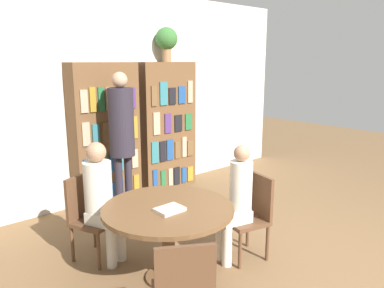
{
  "coord_description": "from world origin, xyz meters",
  "views": [
    {
      "loc": [
        -3.02,
        -1.32,
        2.02
      ],
      "look_at": [
        -0.16,
        1.92,
        1.05
      ],
      "focal_mm": 35.0,
      "sensor_mm": 36.0,
      "label": 1
    }
  ],
  "objects_px": {
    "flower_vase": "(167,40)",
    "seated_reader_left": "(101,195)",
    "bookshelf_left": "(105,135)",
    "reading_table": "(168,219)",
    "chair_far_side": "(251,212)",
    "seated_reader_right": "(236,199)",
    "bookshelf_right": "(166,127)",
    "chair_left_side": "(89,213)",
    "librarian_standing": "(121,128)"
  },
  "relations": [
    {
      "from": "flower_vase",
      "to": "seated_reader_left",
      "type": "xyz_separation_m",
      "value": [
        -1.94,
        -1.41,
        -1.61
      ]
    },
    {
      "from": "bookshelf_right",
      "to": "reading_table",
      "type": "relative_size",
      "value": 1.66
    },
    {
      "from": "bookshelf_left",
      "to": "seated_reader_left",
      "type": "bearing_deg",
      "value": -120.51
    },
    {
      "from": "seated_reader_right",
      "to": "reading_table",
      "type": "bearing_deg",
      "value": 90.0
    },
    {
      "from": "chair_far_side",
      "to": "librarian_standing",
      "type": "height_order",
      "value": "librarian_standing"
    },
    {
      "from": "reading_table",
      "to": "chair_far_side",
      "type": "xyz_separation_m",
      "value": [
        0.91,
        -0.22,
        -0.12
      ]
    },
    {
      "from": "chair_left_side",
      "to": "librarian_standing",
      "type": "distance_m",
      "value": 1.33
    },
    {
      "from": "chair_far_side",
      "to": "seated_reader_left",
      "type": "height_order",
      "value": "seated_reader_left"
    },
    {
      "from": "seated_reader_right",
      "to": "chair_left_side",
      "type": "bearing_deg",
      "value": 59.76
    },
    {
      "from": "bookshelf_right",
      "to": "flower_vase",
      "type": "height_order",
      "value": "flower_vase"
    },
    {
      "from": "flower_vase",
      "to": "chair_left_side",
      "type": "height_order",
      "value": "flower_vase"
    },
    {
      "from": "flower_vase",
      "to": "chair_far_side",
      "type": "height_order",
      "value": "flower_vase"
    },
    {
      "from": "reading_table",
      "to": "seated_reader_right",
      "type": "distance_m",
      "value": 0.75
    },
    {
      "from": "seated_reader_left",
      "to": "bookshelf_right",
      "type": "bearing_deg",
      "value": -165.89
    },
    {
      "from": "seated_reader_left",
      "to": "librarian_standing",
      "type": "distance_m",
      "value": 1.29
    },
    {
      "from": "flower_vase",
      "to": "seated_reader_right",
      "type": "bearing_deg",
      "value": -111.83
    },
    {
      "from": "bookshelf_right",
      "to": "reading_table",
      "type": "distance_m",
      "value": 2.69
    },
    {
      "from": "bookshelf_right",
      "to": "flower_vase",
      "type": "xyz_separation_m",
      "value": [
        0.03,
        0.0,
        1.32
      ]
    },
    {
      "from": "reading_table",
      "to": "seated_reader_left",
      "type": "xyz_separation_m",
      "value": [
        -0.29,
        0.71,
        0.11
      ]
    },
    {
      "from": "reading_table",
      "to": "librarian_standing",
      "type": "relative_size",
      "value": 0.64
    },
    {
      "from": "bookshelf_left",
      "to": "bookshelf_right",
      "type": "distance_m",
      "value": 1.08
    },
    {
      "from": "seated_reader_left",
      "to": "bookshelf_left",
      "type": "bearing_deg",
      "value": -142.78
    },
    {
      "from": "chair_far_side",
      "to": "seated_reader_right",
      "type": "relative_size",
      "value": 0.72
    },
    {
      "from": "chair_left_side",
      "to": "seated_reader_left",
      "type": "xyz_separation_m",
      "value": [
        0.07,
        -0.16,
        0.23
      ]
    },
    {
      "from": "bookshelf_right",
      "to": "seated_reader_left",
      "type": "distance_m",
      "value": 2.39
    },
    {
      "from": "chair_left_side",
      "to": "seated_reader_left",
      "type": "height_order",
      "value": "seated_reader_left"
    },
    {
      "from": "chair_far_side",
      "to": "seated_reader_left",
      "type": "relative_size",
      "value": 0.7
    },
    {
      "from": "flower_vase",
      "to": "seated_reader_left",
      "type": "height_order",
      "value": "flower_vase"
    },
    {
      "from": "bookshelf_right",
      "to": "librarian_standing",
      "type": "distance_m",
      "value": 1.23
    },
    {
      "from": "reading_table",
      "to": "chair_left_side",
      "type": "relative_size",
      "value": 1.37
    },
    {
      "from": "chair_left_side",
      "to": "seated_reader_right",
      "type": "distance_m",
      "value": 1.52
    },
    {
      "from": "flower_vase",
      "to": "reading_table",
      "type": "relative_size",
      "value": 0.43
    },
    {
      "from": "seated_reader_left",
      "to": "flower_vase",
      "type": "bearing_deg",
      "value": -166.22
    },
    {
      "from": "flower_vase",
      "to": "chair_left_side",
      "type": "xyz_separation_m",
      "value": [
        -2.0,
        -1.25,
        -1.83
      ]
    },
    {
      "from": "bookshelf_left",
      "to": "bookshelf_right",
      "type": "bearing_deg",
      "value": 0.01
    },
    {
      "from": "chair_left_side",
      "to": "chair_far_side",
      "type": "xyz_separation_m",
      "value": [
        1.27,
        -1.09,
        0.0
      ]
    },
    {
      "from": "flower_vase",
      "to": "reading_table",
      "type": "distance_m",
      "value": 3.18
    },
    {
      "from": "flower_vase",
      "to": "chair_far_side",
      "type": "xyz_separation_m",
      "value": [
        -0.74,
        -2.34,
        -1.83
      ]
    },
    {
      "from": "seated_reader_left",
      "to": "chair_far_side",
      "type": "bearing_deg",
      "value": 120.02
    },
    {
      "from": "bookshelf_right",
      "to": "librarian_standing",
      "type": "bearing_deg",
      "value": -155.72
    },
    {
      "from": "bookshelf_right",
      "to": "chair_left_side",
      "type": "relative_size",
      "value": 2.28
    },
    {
      "from": "flower_vase",
      "to": "chair_left_side",
      "type": "bearing_deg",
      "value": -148.1
    },
    {
      "from": "chair_far_side",
      "to": "seated_reader_right",
      "type": "distance_m",
      "value": 0.26
    },
    {
      "from": "bookshelf_left",
      "to": "librarian_standing",
      "type": "bearing_deg",
      "value": -93.75
    },
    {
      "from": "chair_far_side",
      "to": "bookshelf_right",
      "type": "bearing_deg",
      "value": -3.14
    },
    {
      "from": "reading_table",
      "to": "chair_far_side",
      "type": "height_order",
      "value": "chair_far_side"
    },
    {
      "from": "chair_left_side",
      "to": "chair_far_side",
      "type": "bearing_deg",
      "value": 117.0
    },
    {
      "from": "librarian_standing",
      "to": "chair_far_side",
      "type": "bearing_deg",
      "value": -77.53
    },
    {
      "from": "bookshelf_left",
      "to": "bookshelf_right",
      "type": "xyz_separation_m",
      "value": [
        1.08,
        0.0,
        -0.0
      ]
    },
    {
      "from": "bookshelf_left",
      "to": "librarian_standing",
      "type": "xyz_separation_m",
      "value": [
        -0.03,
        -0.5,
        0.17
      ]
    }
  ]
}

